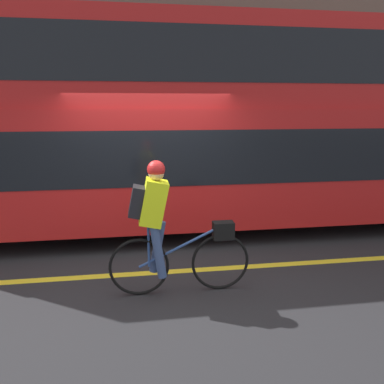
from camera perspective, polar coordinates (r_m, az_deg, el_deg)
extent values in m
plane|color=#232326|center=(5.29, -5.54, -13.02)|extent=(80.00, 80.00, 0.00)
cube|color=yellow|center=(5.46, -5.66, -12.13)|extent=(50.00, 0.14, 0.01)
cube|color=gray|center=(10.37, -7.23, 0.27)|extent=(60.00, 2.17, 0.12)
cube|color=brown|center=(11.63, -8.14, 25.18)|extent=(60.00, 0.30, 9.62)
cylinder|color=black|center=(8.41, 22.91, -0.57)|extent=(1.00, 0.30, 1.00)
cylinder|color=black|center=(7.34, -20.00, -2.18)|extent=(1.00, 0.30, 1.00)
cube|color=#B21919|center=(7.18, 3.07, 4.69)|extent=(9.44, 2.50, 1.97)
cube|color=black|center=(7.15, 3.09, 6.57)|extent=(9.06, 2.52, 0.87)
cube|color=#B21919|center=(7.14, 3.24, 18.45)|extent=(9.44, 2.40, 1.46)
cube|color=black|center=(7.15, 3.25, 19.03)|extent=(9.06, 2.42, 0.82)
torus|color=black|center=(4.86, 4.34, -10.59)|extent=(0.74, 0.04, 0.74)
torus|color=black|center=(4.75, -8.05, -11.26)|extent=(0.74, 0.04, 0.74)
cylinder|color=#2D4C8C|center=(4.69, -1.80, -8.31)|extent=(1.04, 0.03, 0.51)
cylinder|color=#2D4C8C|center=(4.65, -6.62, -8.12)|extent=(0.03, 0.03, 0.55)
cube|color=black|center=(4.72, 4.78, -5.85)|extent=(0.26, 0.16, 0.22)
cube|color=#D8EA19|center=(4.49, -5.90, -1.58)|extent=(0.37, 0.32, 0.58)
cube|color=black|center=(4.48, -8.46, -1.42)|extent=(0.21, 0.26, 0.38)
cylinder|color=#384C7A|center=(4.76, -5.30, -8.31)|extent=(0.22, 0.11, 0.67)
cylinder|color=#384C7A|center=(4.59, -5.16, -9.11)|extent=(0.20, 0.11, 0.67)
sphere|color=tan|center=(4.41, -5.48, 2.91)|extent=(0.19, 0.19, 0.19)
sphere|color=red|center=(4.41, -5.49, 3.46)|extent=(0.21, 0.21, 0.21)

